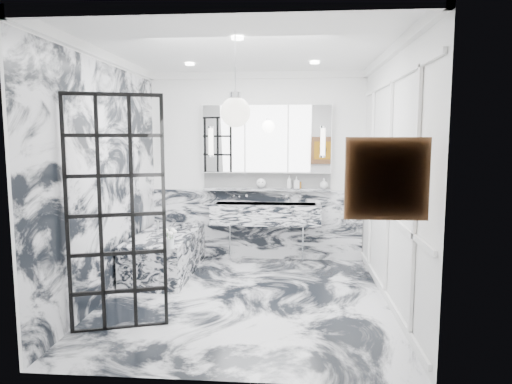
# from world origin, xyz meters

# --- Properties ---
(floor) EXTENTS (3.60, 3.60, 0.00)m
(floor) POSITION_xyz_m (0.00, 0.00, 0.00)
(floor) COLOR silver
(floor) RESTS_ON ground
(ceiling) EXTENTS (3.60, 3.60, 0.00)m
(ceiling) POSITION_xyz_m (0.00, 0.00, 2.80)
(ceiling) COLOR white
(ceiling) RESTS_ON wall_back
(wall_back) EXTENTS (3.60, 0.00, 3.60)m
(wall_back) POSITION_xyz_m (0.00, 1.80, 1.40)
(wall_back) COLOR white
(wall_back) RESTS_ON floor
(wall_front) EXTENTS (3.60, 0.00, 3.60)m
(wall_front) POSITION_xyz_m (0.00, -1.80, 1.40)
(wall_front) COLOR white
(wall_front) RESTS_ON floor
(wall_left) EXTENTS (0.00, 3.60, 3.60)m
(wall_left) POSITION_xyz_m (-1.60, 0.00, 1.40)
(wall_left) COLOR white
(wall_left) RESTS_ON floor
(wall_right) EXTENTS (0.00, 3.60, 3.60)m
(wall_right) POSITION_xyz_m (1.60, 0.00, 1.40)
(wall_right) COLOR white
(wall_right) RESTS_ON floor
(marble_clad_back) EXTENTS (3.18, 0.05, 1.05)m
(marble_clad_back) POSITION_xyz_m (0.00, 1.78, 0.53)
(marble_clad_back) COLOR silver
(marble_clad_back) RESTS_ON floor
(marble_clad_left) EXTENTS (0.02, 3.56, 2.68)m
(marble_clad_left) POSITION_xyz_m (-1.59, 0.00, 1.34)
(marble_clad_left) COLOR silver
(marble_clad_left) RESTS_ON floor
(panel_molding) EXTENTS (0.03, 3.40, 2.30)m
(panel_molding) POSITION_xyz_m (1.58, 0.00, 1.30)
(panel_molding) COLOR white
(panel_molding) RESTS_ON floor
(soap_bottle_a) EXTENTS (0.08, 0.08, 0.19)m
(soap_bottle_a) POSITION_xyz_m (0.49, 1.71, 1.19)
(soap_bottle_a) COLOR #8C5919
(soap_bottle_a) RESTS_ON ledge
(soap_bottle_b) EXTENTS (0.09, 0.09, 0.18)m
(soap_bottle_b) POSITION_xyz_m (0.60, 1.71, 1.18)
(soap_bottle_b) COLOR #4C4C51
(soap_bottle_b) RESTS_ON ledge
(soap_bottle_c) EXTENTS (0.13, 0.13, 0.16)m
(soap_bottle_c) POSITION_xyz_m (1.00, 1.71, 1.17)
(soap_bottle_c) COLOR silver
(soap_bottle_c) RESTS_ON ledge
(face_pot) EXTENTS (0.14, 0.14, 0.14)m
(face_pot) POSITION_xyz_m (0.07, 1.71, 1.17)
(face_pot) COLOR white
(face_pot) RESTS_ON ledge
(amber_bottle) EXTENTS (0.04, 0.04, 0.10)m
(amber_bottle) POSITION_xyz_m (0.65, 1.71, 1.14)
(amber_bottle) COLOR #8C5919
(amber_bottle) RESTS_ON ledge
(flower_vase) EXTENTS (0.09, 0.09, 0.12)m
(flower_vase) POSITION_xyz_m (-0.88, 0.08, 0.61)
(flower_vase) COLOR silver
(flower_vase) RESTS_ON bathtub
(crittall_door) EXTENTS (0.85, 0.31, 2.24)m
(crittall_door) POSITION_xyz_m (-1.12, -0.92, 1.12)
(crittall_door) COLOR black
(crittall_door) RESTS_ON floor
(artwork) EXTENTS (0.49, 0.05, 0.49)m
(artwork) POSITION_xyz_m (1.20, -1.76, 1.56)
(artwork) COLOR #BB8D13
(artwork) RESTS_ON wall_front
(pendant_light) EXTENTS (0.26, 0.26, 0.26)m
(pendant_light) POSITION_xyz_m (0.04, -1.07, 2.06)
(pendant_light) COLOR white
(pendant_light) RESTS_ON ceiling
(trough_sink) EXTENTS (1.60, 0.45, 0.30)m
(trough_sink) POSITION_xyz_m (0.15, 1.55, 0.73)
(trough_sink) COLOR silver
(trough_sink) RESTS_ON wall_back
(ledge) EXTENTS (1.90, 0.14, 0.04)m
(ledge) POSITION_xyz_m (0.15, 1.72, 1.07)
(ledge) COLOR silver
(ledge) RESTS_ON wall_back
(subway_tile) EXTENTS (1.90, 0.03, 0.23)m
(subway_tile) POSITION_xyz_m (0.15, 1.78, 1.21)
(subway_tile) COLOR white
(subway_tile) RESTS_ON wall_back
(mirror_cabinet) EXTENTS (1.90, 0.16, 1.00)m
(mirror_cabinet) POSITION_xyz_m (0.15, 1.73, 1.82)
(mirror_cabinet) COLOR white
(mirror_cabinet) RESTS_ON wall_back
(sconce_left) EXTENTS (0.07, 0.07, 0.40)m
(sconce_left) POSITION_xyz_m (-0.67, 1.63, 1.78)
(sconce_left) COLOR white
(sconce_left) RESTS_ON mirror_cabinet
(sconce_right) EXTENTS (0.07, 0.07, 0.40)m
(sconce_right) POSITION_xyz_m (0.97, 1.63, 1.78)
(sconce_right) COLOR white
(sconce_right) RESTS_ON mirror_cabinet
(bathtub) EXTENTS (0.75, 1.65, 0.55)m
(bathtub) POSITION_xyz_m (-1.18, 0.90, 0.28)
(bathtub) COLOR silver
(bathtub) RESTS_ON floor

